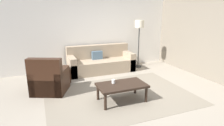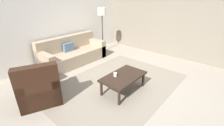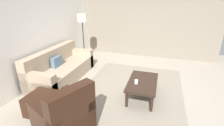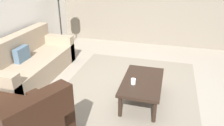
% 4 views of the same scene
% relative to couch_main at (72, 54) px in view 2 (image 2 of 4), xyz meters
% --- Properties ---
extents(ground_plane, '(8.00, 8.00, 0.00)m').
position_rel_couch_main_xyz_m(ground_plane, '(-0.18, -2.10, -0.30)').
color(ground_plane, gray).
extents(rear_partition, '(6.00, 0.12, 2.80)m').
position_rel_couch_main_xyz_m(rear_partition, '(-0.18, 0.50, 1.10)').
color(rear_partition, silver).
rests_on(rear_partition, ground_plane).
extents(stone_feature_panel, '(0.12, 5.20, 2.80)m').
position_rel_couch_main_xyz_m(stone_feature_panel, '(2.82, -2.10, 1.10)').
color(stone_feature_panel, slate).
rests_on(stone_feature_panel, ground_plane).
extents(area_rug, '(3.51, 2.47, 0.01)m').
position_rel_couch_main_xyz_m(area_rug, '(-0.18, -2.10, -0.29)').
color(area_rug, gray).
rests_on(area_rug, ground_plane).
extents(couch_main, '(2.20, 0.90, 0.88)m').
position_rel_couch_main_xyz_m(couch_main, '(0.00, 0.00, 0.00)').
color(couch_main, gray).
rests_on(couch_main, ground_plane).
extents(armchair_leather, '(1.05, 1.05, 0.95)m').
position_rel_couch_main_xyz_m(armchair_leather, '(-1.77, -1.30, 0.01)').
color(armchair_leather, black).
rests_on(armchair_leather, ground_plane).
extents(ottoman, '(0.56, 0.56, 0.40)m').
position_rel_couch_main_xyz_m(ottoman, '(-1.43, -0.54, -0.10)').
color(ottoman, black).
rests_on(ottoman, ground_plane).
extents(coffee_table, '(1.10, 0.64, 0.41)m').
position_rel_couch_main_xyz_m(coffee_table, '(-0.26, -2.39, 0.06)').
color(coffee_table, black).
rests_on(coffee_table, ground_plane).
extents(cup, '(0.08, 0.08, 0.09)m').
position_rel_couch_main_xyz_m(cup, '(-0.42, -2.26, 0.16)').
color(cup, white).
rests_on(cup, coffee_table).
extents(lamp_standing, '(0.32, 0.32, 1.71)m').
position_rel_couch_main_xyz_m(lamp_standing, '(1.47, -0.03, 1.11)').
color(lamp_standing, black).
rests_on(lamp_standing, ground_plane).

